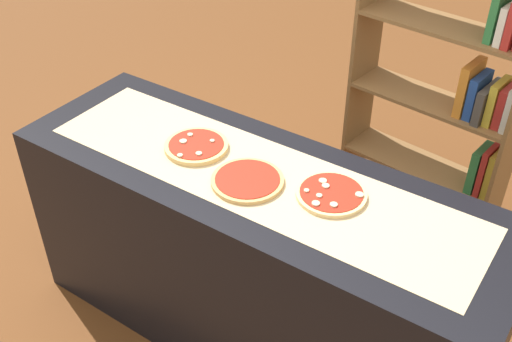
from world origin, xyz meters
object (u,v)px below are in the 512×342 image
Objects in this scene: pizza_mushroom_0 at (196,146)px; pizza_plain_1 at (247,180)px; bookshelf at (455,109)px; pizza_mushroom_2 at (331,194)px.

pizza_mushroom_0 is 0.31m from pizza_plain_1.
bookshelf is at bearing 70.33° from pizza_plain_1.
pizza_mushroom_2 is at bearing -96.26° from bookshelf.
pizza_plain_1 is 0.18× the size of bookshelf.
pizza_plain_1 is at bearing -109.67° from bookshelf.
pizza_plain_1 is 1.06× the size of pizza_mushroom_2.
bookshelf reaches higher than pizza_mushroom_2.
pizza_mushroom_2 is at bearing 3.41° from pizza_mushroom_0.
pizza_mushroom_0 reaches higher than pizza_mushroom_2.
pizza_plain_1 is 0.32m from pizza_mushroom_2.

